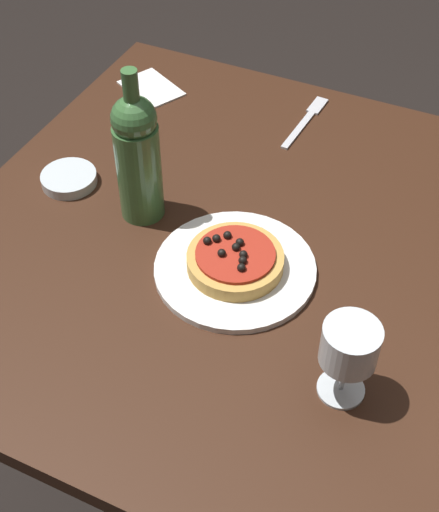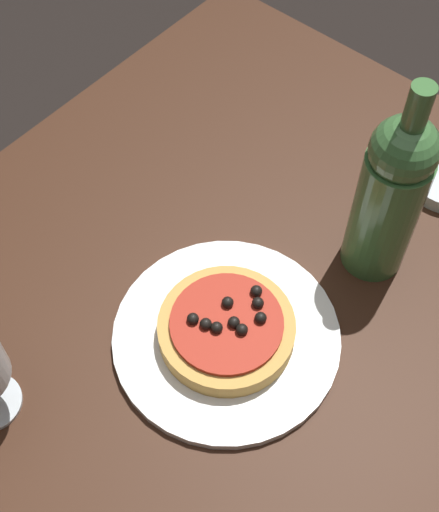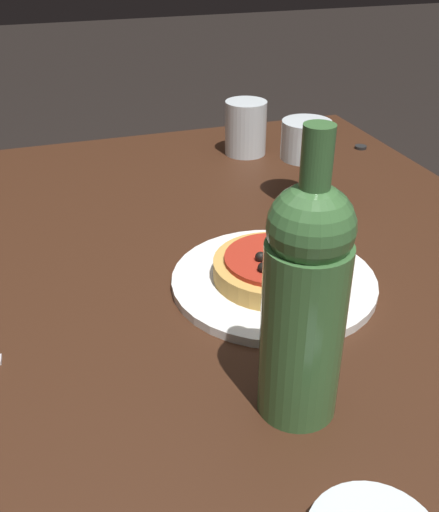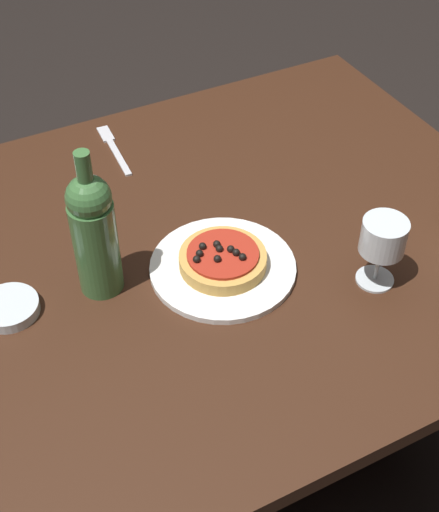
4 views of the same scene
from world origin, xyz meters
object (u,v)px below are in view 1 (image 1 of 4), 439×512
Objects in this scene: dining_table at (284,288)px; fork at (307,119)px; pizza at (235,259)px; side_bowl at (70,178)px; dinner_plate at (235,269)px; wine_bottle at (138,155)px; wine_glass at (350,348)px.

dining_table is 5.86× the size of fork.
side_bowl is at bearing 168.03° from pizza.
side_bowl is at bearing 179.54° from dining_table.
dinner_plate is at bearing -11.96° from side_bowl.
side_bowl is at bearing 141.94° from fork.
dinner_plate is 0.46m from fork.
wine_bottle is at bearing 162.97° from dinner_plate.
fork is (-0.27, 0.61, -0.10)m from wine_glass.
dinner_plate is 2.58× the size of side_bowl.
wine_glass is 0.69× the size of fork.
wine_bottle reaches higher than side_bowl.
pizza is 0.29m from wine_glass.
pizza is at bearing -171.42° from fork.
dinner_plate reaches higher than fork.
fork is (-0.04, 0.46, -0.00)m from dinner_plate.
dining_table is at bearing 49.99° from pizza.
wine_glass is at bearing -25.74° from wine_bottle.
wine_bottle reaches higher than pizza.
wine_bottle is at bearing 154.26° from wine_glass.
fork is at bearing 95.00° from pizza.
wine_bottle is at bearing 160.14° from fork.
side_bowl is (-0.17, 0.02, -0.12)m from wine_bottle.
pizza is 0.80× the size of fork.
dining_table is 7.32× the size of pizza.
wine_glass reaches higher than fork.
wine_bottle is 1.44× the size of fork.
pizza reaches higher than side_bowl.
dinner_plate is 1.34× the size of fork.
dinner_plate reaches higher than dining_table.
wine_bottle is (-0.27, -0.01, 0.22)m from dining_table.
dinner_plate is at bearing -17.03° from wine_bottle.
dinner_plate is at bearing 147.34° from wine_glass.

